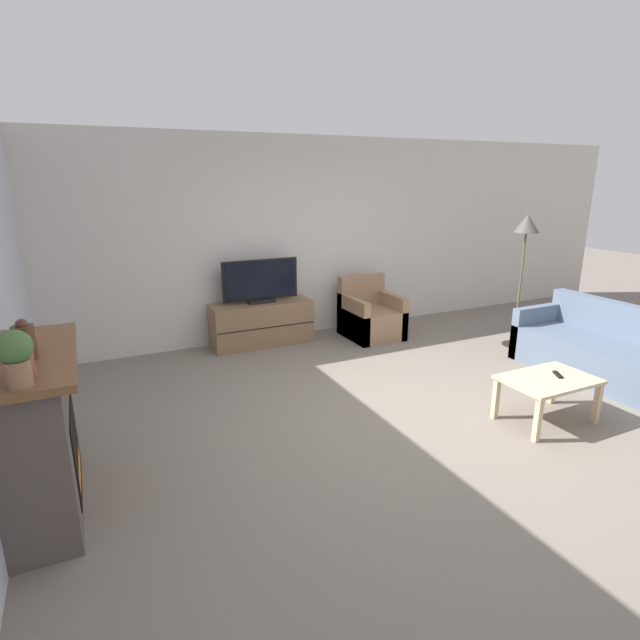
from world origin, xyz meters
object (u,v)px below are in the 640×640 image
Objects in this scene: remote at (558,375)px; potted_plant at (15,355)px; tv at (261,283)px; mantel_vase_centre_left at (24,341)px; couch at (619,358)px; coffee_table at (548,384)px; mantel_vase_left at (20,355)px; tv_stand at (262,323)px; armchair at (370,317)px; mantel_clock at (28,337)px; floor_lamp at (526,234)px; fireplace at (39,433)px.

potted_plant is at bearing -150.44° from remote.
remote is at bearing -61.64° from tv.
mantel_vase_centre_left is 5.55m from couch.
potted_plant is at bearing -180.00° from coffee_table.
mantel_vase_left reaches higher than tv_stand.
tv_stand is at bearing 116.64° from coffee_table.
coffee_table is at bearing -87.60° from armchair.
mantel_vase_left is 0.32× the size of armchair.
mantel_clock is 0.48× the size of potted_plant.
tv_stand is 0.55m from tv.
mantel_vase_left reaches higher than mantel_clock.
floor_lamp is (3.02, -1.49, 0.63)m from tv.
tv_stand is 3.58m from coffee_table.
tv reaches higher than tv_stand.
potted_plant reaches higher than remote.
remote is (4.15, -0.68, -0.75)m from mantel_clock.
mantel_clock reaches higher than armchair.
mantel_clock is at bearing 89.92° from mantel_vase_left.
potted_plant is 4.96m from armchair.
tv_stand is at bearing 136.34° from couch.
mantel_vase_left is 0.30m from mantel_vase_centre_left.
potted_plant is (0.02, -0.56, 0.72)m from fireplace.
potted_plant is 4.24m from remote.
mantel_vase_centre_left reaches higher than tv_stand.
armchair is 3.01m from couch.
fireplace is 3.61m from tv_stand.
fireplace is 0.63m from mantel_clock.
coffee_table is 5.51× the size of remote.
coffee_table is at bearing 0.00° from potted_plant.
floor_lamp reaches higher than mantel_clock.
mantel_vase_centre_left is 3.78m from tv_stand.
mantel_vase_left is 3.90m from tv.
remote is at bearing -61.66° from tv_stand.
tv_stand is 8.88× the size of remote.
armchair is at bearing -12.15° from tv.
potted_plant reaches higher than tv_stand.
tv is at bearing 116.65° from coffee_table.
armchair is 5.51× the size of remote.
mantel_clock is 0.09× the size of floor_lamp.
coffee_table is 0.14m from remote.
mantel_vase_left reaches higher than tv.
mantel_vase_centre_left is at bearing 178.31° from couch.
remote reaches higher than coffee_table.
tv_stand is 1.31× the size of tv.
potted_plant is (0.00, -0.46, 0.06)m from mantel_vase_centre_left.
mantel_clock is 3.60m from tv_stand.
mantel_vase_left is at bearing -178.60° from couch.
couch is 1.27× the size of floor_lamp.
floor_lamp reaches higher than tv.
tv reaches higher than fireplace.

